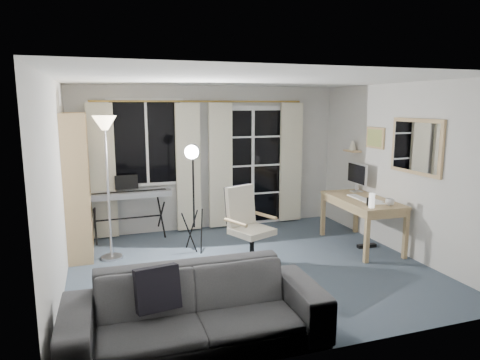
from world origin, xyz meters
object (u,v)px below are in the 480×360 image
office_chair (245,220)px  sofa (196,297)px  studio_light (193,164)px  desk (362,204)px  torchiere_lamp (106,145)px  bookshelf (75,190)px  mug (390,201)px  keyboard_piano (128,195)px  monitor (357,175)px

office_chair → sofa: 1.94m
studio_light → desk: (2.44, -0.52, -0.64)m
torchiere_lamp → studio_light: bearing=-5.6°
bookshelf → office_chair: size_ratio=1.88×
torchiere_lamp → sofa: bearing=-75.5°
mug → sofa: size_ratio=0.05×
keyboard_piano → studio_light: (0.84, -0.88, 0.56)m
keyboard_piano → monitor: (3.47, -0.94, 0.29)m
monitor → sofa: (-3.13, -2.30, -0.56)m
monitor → mug: (-0.10, -0.95, -0.22)m
studio_light → monitor: bearing=18.8°
keyboard_piano → mug: size_ratio=11.02×
torchiere_lamp → monitor: torchiere_lamp is taller
torchiere_lamp → office_chair: size_ratio=1.84×
torchiere_lamp → desk: bearing=-10.0°
torchiere_lamp → sofa: torchiere_lamp is taller
office_chair → desk: bearing=-16.6°
bookshelf → torchiere_lamp: bearing=-33.4°
studio_light → monitor: studio_light is taller
desk → torchiere_lamp: bearing=172.8°
torchiere_lamp → desk: (3.57, -0.63, -0.94)m
mug → torchiere_lamp: bearing=162.9°
bookshelf → mug: bearing=-19.2°
torchiere_lamp → keyboard_piano: torchiere_lamp is taller
bookshelf → torchiere_lamp: bookshelf is taller
torchiere_lamp → keyboard_piano: 1.19m
torchiere_lamp → mug: 3.92m
torchiere_lamp → mug: bearing=-17.1°
monitor → mug: bearing=-93.1°
keyboard_piano → bookshelf: bearing=-148.9°
torchiere_lamp → office_chair: bearing=-26.9°
desk → monitor: monitor is taller
studio_light → torchiere_lamp: bearing=-165.3°
keyboard_piano → office_chair: 2.11m
torchiere_lamp → mug: size_ratio=16.34×
bookshelf → office_chair: bookshelf is taller
monitor → bookshelf: bearing=176.5°
torchiere_lamp → desk: size_ratio=1.40×
torchiere_lamp → mug: (3.67, -1.13, -0.78)m
studio_light → office_chair: size_ratio=1.51×
bookshelf → monitor: bearing=-6.4°
torchiere_lamp → monitor: bearing=-2.7°
desk → mug: mug is taller
monitor → sofa: monitor is taller
office_chair → monitor: monitor is taller
monitor → mug: 0.98m
mug → sofa: sofa is taller
desk → studio_light: bearing=170.8°
desk → monitor: size_ratio=2.65×
torchiere_lamp → desk: torchiere_lamp is taller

